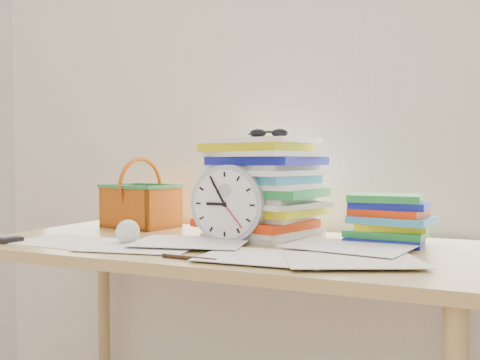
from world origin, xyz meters
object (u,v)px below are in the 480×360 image
at_px(book_stack, 388,219).
at_px(calculator, 0,239).
at_px(desk, 218,268).
at_px(paper_stack, 261,188).
at_px(basket, 141,193).
at_px(clock, 228,204).

height_order(book_stack, calculator, book_stack).
distance_m(desk, calculator, 0.65).
height_order(paper_stack, basket, paper_stack).
relative_size(desk, paper_stack, 4.05).
bearing_deg(desk, book_stack, 19.79).
height_order(clock, basket, basket).
distance_m(clock, book_stack, 0.46).
xyz_separation_m(desk, clock, (0.02, 0.02, 0.19)).
relative_size(desk, book_stack, 5.78).
bearing_deg(book_stack, desk, -160.21).
relative_size(basket, calculator, 1.77).
bearing_deg(basket, paper_stack, 4.61).
relative_size(desk, clock, 6.21).
height_order(paper_stack, clock, paper_stack).
bearing_deg(paper_stack, basket, 174.20).
relative_size(paper_stack, clock, 1.53).
relative_size(clock, book_stack, 0.93).
bearing_deg(basket, book_stack, 7.41).
bearing_deg(paper_stack, book_stack, 0.49).
bearing_deg(desk, calculator, -158.28).
bearing_deg(book_stack, basket, 176.99).
bearing_deg(paper_stack, desk, -113.48).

